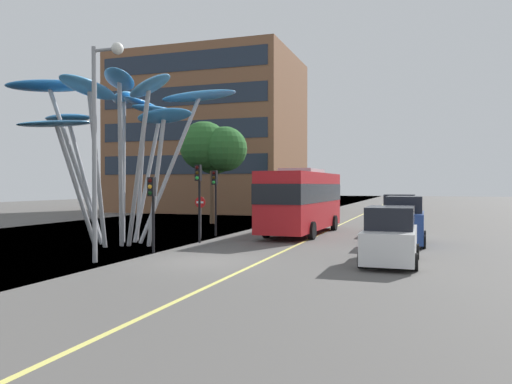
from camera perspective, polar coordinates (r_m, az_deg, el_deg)
name	(u,v)px	position (r m, az deg, el deg)	size (l,w,h in m)	color
ground	(186,262)	(19.60, -7.87, -7.82)	(120.00, 240.00, 0.10)	#54514F
red_bus	(302,198)	(29.73, 5.24, -0.74)	(3.05, 10.03, 3.83)	red
leaf_sculpture	(120,112)	(25.64, -15.10, 8.72)	(10.19, 9.39, 8.03)	#9EA0A5
traffic_light_kerb_near	(152,198)	(21.66, -11.67, -0.67)	(0.28, 0.42, 3.21)	black
traffic_light_kerb_far	(199,186)	(25.19, -6.51, 0.62)	(0.28, 0.42, 3.89)	black
traffic_light_island_mid	(215,189)	(28.28, -4.66, 0.38)	(0.28, 0.42, 3.70)	black
car_parked_near	(390,237)	(19.23, 14.95, -4.93)	(1.99, 4.56, 2.09)	silver
car_parked_mid	(405,222)	(25.43, 16.44, -3.27)	(1.97, 4.16, 2.34)	navy
car_parked_far	(400,215)	(31.04, 15.93, -2.56)	(2.06, 4.01, 2.33)	silver
street_lamp	(100,126)	(19.64, -17.19, 7.16)	(1.32, 0.44, 8.08)	gray
tree_pavement_near	(213,149)	(38.64, -4.86, 4.86)	(5.23, 4.24, 7.74)	brown
no_entry_sign	(200,211)	(27.27, -6.30, -2.09)	(0.60, 0.12, 2.26)	gray
backdrop_building	(210,135)	(57.03, -5.17, 6.41)	(18.96, 14.11, 16.93)	brown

